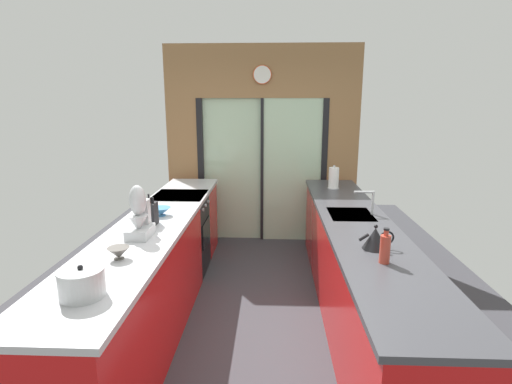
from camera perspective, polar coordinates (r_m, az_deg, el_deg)
ground_plane at (r=4.19m, az=0.14°, el=-15.17°), size 5.04×7.60×0.02m
back_wall_unit at (r=5.50m, az=0.90°, el=8.40°), size 2.64×0.12×2.70m
left_counter_run at (r=3.70m, az=-14.65°, el=-11.36°), size 0.62×3.80×0.92m
right_counter_run at (r=3.78m, az=14.12°, el=-10.82°), size 0.62×3.80×0.92m
sink_faucet at (r=3.85m, az=15.99°, el=-0.90°), size 0.19×0.02×0.23m
oven_range at (r=4.71m, az=-10.71°, el=-5.92°), size 0.60×0.60×0.92m
mixing_bowl_near at (r=2.86m, az=-19.17°, el=-8.28°), size 0.15×0.15×0.08m
mixing_bowl_far at (r=3.79m, az=-13.53°, el=-2.72°), size 0.18×0.18×0.08m
knife_block at (r=3.52m, az=-14.79°, el=-3.03°), size 0.08×0.14×0.27m
stand_mixer at (r=3.22m, az=-16.46°, el=-3.50°), size 0.17×0.27×0.42m
stock_pot at (r=2.41m, az=-23.80°, el=-11.87°), size 0.25×0.25×0.18m
kettle at (r=3.00m, az=16.81°, el=-6.41°), size 0.26×0.18×0.18m
soap_bottle at (r=2.76m, az=18.09°, el=-7.72°), size 0.07×0.07×0.24m
paper_towel_roll at (r=4.89m, az=11.13°, el=1.96°), size 0.14×0.14×0.29m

